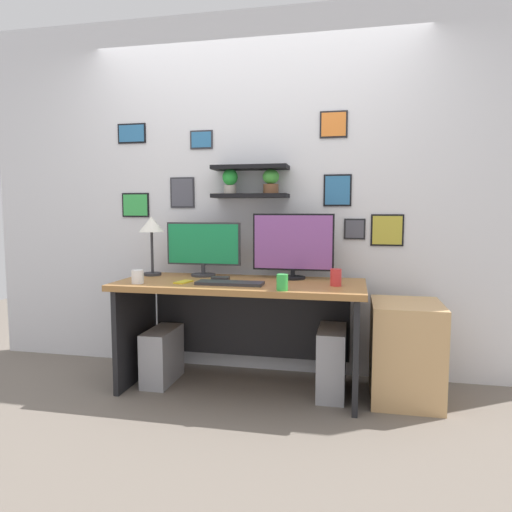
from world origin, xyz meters
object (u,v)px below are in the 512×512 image
(pen_cup, at_px, (282,282))
(computer_tower_right, at_px, (332,362))
(monitor_left, at_px, (203,247))
(computer_mouse, at_px, (283,284))
(water_cup, at_px, (336,277))
(drawer_cabinet, at_px, (406,351))
(scissors_tray, at_px, (220,278))
(monitor_right, at_px, (293,245))
(desk_lamp, at_px, (152,229))
(coffee_mug, at_px, (138,277))
(computer_tower_left, at_px, (162,356))
(cell_phone, at_px, (184,282))
(desk, at_px, (242,310))
(keyboard, at_px, (230,283))

(pen_cup, relative_size, computer_tower_right, 0.22)
(monitor_left, height_order, computer_mouse, monitor_left)
(water_cup, xyz_separation_m, drawer_cabinet, (0.45, 0.08, -0.48))
(scissors_tray, height_order, computer_tower_right, scissors_tray)
(monitor_left, relative_size, monitor_right, 0.97)
(desk_lamp, xyz_separation_m, pen_cup, (1.05, -0.45, -0.30))
(desk_lamp, distance_m, scissors_tray, 0.67)
(monitor_left, relative_size, water_cup, 5.06)
(desk_lamp, xyz_separation_m, coffee_mug, (0.07, -0.38, -0.30))
(desk_lamp, relative_size, computer_tower_left, 1.09)
(desk_lamp, xyz_separation_m, drawer_cabinet, (1.81, -0.12, -0.77))
(monitor_left, relative_size, cell_phone, 3.98)
(scissors_tray, bearing_deg, desk_lamp, 167.36)
(cell_phone, distance_m, drawer_cabinet, 1.53)
(desk_lamp, bearing_deg, drawer_cabinet, -3.90)
(monitor_right, height_order, drawer_cabinet, monitor_right)
(computer_mouse, relative_size, water_cup, 0.82)
(monitor_left, relative_size, computer_tower_left, 1.39)
(cell_phone, relative_size, pen_cup, 1.40)
(cell_phone, bearing_deg, desk, 39.03)
(monitor_right, distance_m, computer_tower_right, 0.84)
(coffee_mug, bearing_deg, pen_cup, -4.04)
(desk, relative_size, monitor_left, 3.01)
(keyboard, distance_m, computer_tower_right, 0.86)
(desk, height_order, computer_mouse, computer_mouse)
(computer_tower_left, bearing_deg, monitor_left, 39.74)
(water_cup, bearing_deg, coffee_mug, -172.37)
(water_cup, bearing_deg, scissors_tray, 174.15)
(coffee_mug, relative_size, drawer_cabinet, 0.14)
(monitor_left, relative_size, computer_mouse, 6.18)
(desk, relative_size, coffee_mug, 18.61)
(desk, relative_size, computer_tower_right, 3.69)
(monitor_right, relative_size, computer_tower_left, 1.43)
(keyboard, bearing_deg, computer_mouse, 3.42)
(pen_cup, bearing_deg, monitor_right, 90.08)
(cell_phone, bearing_deg, drawer_cabinet, 19.77)
(desk, bearing_deg, computer_mouse, -28.24)
(coffee_mug, relative_size, pen_cup, 0.90)
(desk_lamp, height_order, computer_tower_right, desk_lamp)
(cell_phone, bearing_deg, computer_mouse, 13.91)
(computer_mouse, xyz_separation_m, water_cup, (0.33, 0.07, 0.04))
(keyboard, relative_size, drawer_cabinet, 0.68)
(desk_lamp, height_order, water_cup, desk_lamp)
(monitor_right, bearing_deg, desk, -153.98)
(desk_lamp, relative_size, pen_cup, 4.37)
(computer_mouse, bearing_deg, monitor_left, 152.91)
(scissors_tray, height_order, water_cup, water_cup)
(coffee_mug, height_order, scissors_tray, coffee_mug)
(monitor_right, distance_m, coffee_mug, 1.09)
(coffee_mug, bearing_deg, computer_tower_left, 73.56)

